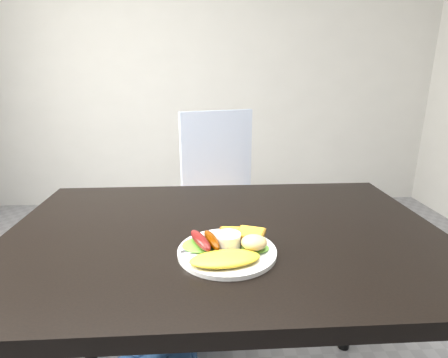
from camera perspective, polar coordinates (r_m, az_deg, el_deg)
room_back_panel at (r=3.14m, az=-2.59°, el=20.21°), size 4.00×0.04×2.70m
dining_table at (r=0.99m, az=0.16°, el=-9.30°), size 1.20×0.80×0.04m
dining_chair at (r=1.94m, az=-0.94°, el=-4.81°), size 0.55×0.55×0.05m
person at (r=1.72m, az=-7.89°, el=3.97°), size 0.59×0.41×1.57m
plate at (r=0.86m, az=0.50°, el=-11.77°), size 0.24×0.24×0.01m
lettuce_left at (r=0.87m, az=-3.83°, el=-10.65°), size 0.09×0.09×0.01m
lettuce_right at (r=0.86m, az=5.12°, el=-11.10°), size 0.07×0.06×0.01m
omelette at (r=0.79m, az=0.17°, el=-12.88°), size 0.17×0.10×0.02m
sausage_a at (r=0.85m, az=-3.88°, el=-9.92°), size 0.07×0.11×0.03m
sausage_b at (r=0.85m, az=-2.03°, el=-9.88°), size 0.05×0.10×0.02m
ramekin at (r=0.85m, az=0.71°, el=-10.02°), size 0.06×0.06×0.04m
toast_a at (r=0.90m, az=1.89°, el=-9.37°), size 0.09×0.09×0.01m
toast_b at (r=0.88m, az=4.33°, el=-8.99°), size 0.09×0.09×0.01m
potato_salad at (r=0.84m, az=4.90°, el=-10.27°), size 0.06×0.06×0.03m
fork at (r=0.85m, az=-2.36°, el=-11.35°), size 0.14×0.04×0.00m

